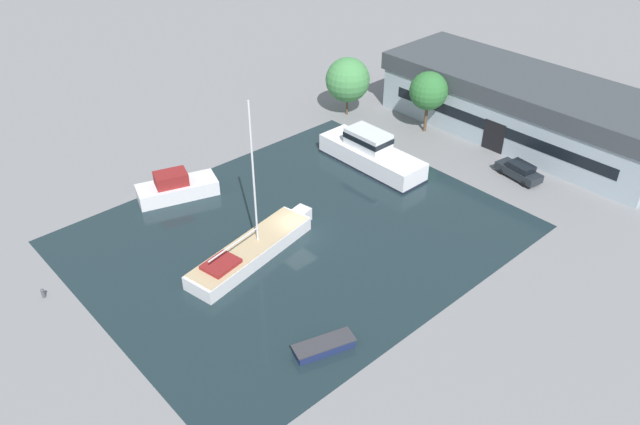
% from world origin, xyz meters
% --- Properties ---
extents(ground_plane, '(440.00, 440.00, 0.00)m').
position_xyz_m(ground_plane, '(0.00, 0.00, 0.00)').
color(ground_plane, slate).
extents(water_canal, '(27.84, 33.94, 0.01)m').
position_xyz_m(water_canal, '(0.00, 0.00, 0.00)').
color(water_canal, '#19282D').
rests_on(water_canal, ground).
extents(warehouse_building, '(30.96, 11.21, 6.37)m').
position_xyz_m(warehouse_building, '(2.16, 29.43, 3.22)').
color(warehouse_building, '#99A8B2').
rests_on(warehouse_building, ground).
extents(quay_tree_near_building, '(4.04, 4.04, 6.62)m').
position_xyz_m(quay_tree_near_building, '(-5.25, 22.58, 4.59)').
color(quay_tree_near_building, brown).
rests_on(quay_tree_near_building, ground).
extents(quay_tree_by_water, '(4.91, 4.91, 6.58)m').
position_xyz_m(quay_tree_by_water, '(-13.91, 19.27, 4.13)').
color(quay_tree_by_water, brown).
rests_on(quay_tree_by_water, ground).
extents(parked_car, '(4.68, 2.40, 1.58)m').
position_xyz_m(parked_car, '(7.18, 21.41, 0.80)').
color(parked_car, '#1E2328').
rests_on(parked_car, ground).
extents(sailboat_moored, '(5.03, 13.07, 13.02)m').
position_xyz_m(sailboat_moored, '(-0.07, -4.58, 0.70)').
color(sailboat_moored, silver).
rests_on(sailboat_moored, water_canal).
extents(motor_cruiser, '(11.39, 3.59, 3.53)m').
position_xyz_m(motor_cruiser, '(-3.91, 12.76, 1.31)').
color(motor_cruiser, white).
rests_on(motor_cruiser, water_canal).
extents(small_dinghy, '(2.54, 4.36, 0.71)m').
position_xyz_m(small_dinghy, '(11.07, -7.14, 0.37)').
color(small_dinghy, '#19234C').
rests_on(small_dinghy, water_canal).
extents(cabin_boat, '(4.77, 7.56, 2.52)m').
position_xyz_m(cabin_boat, '(-11.74, -4.26, 0.93)').
color(cabin_boat, silver).
rests_on(cabin_boat, water_canal).
extents(mooring_bollard, '(0.27, 0.27, 0.78)m').
position_xyz_m(mooring_bollard, '(-6.40, -18.68, 0.41)').
color(mooring_bollard, '#47474C').
rests_on(mooring_bollard, ground).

